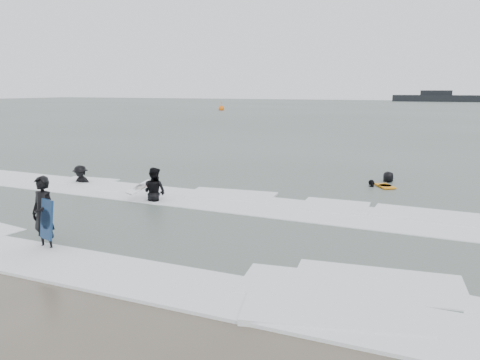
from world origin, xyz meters
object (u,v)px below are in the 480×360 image
at_px(surfer_centre, 46,249).
at_px(surfer_right_far, 388,183).
at_px(vessel_horizon, 436,98).
at_px(surfer_breaker, 81,185).
at_px(surfer_right_near, 372,188).
at_px(surfer_wading, 155,202).
at_px(buoy, 221,108).

distance_m(surfer_centre, surfer_right_far, 13.72).
distance_m(surfer_right_far, vessel_horizon, 136.39).
bearing_deg(vessel_horizon, surfer_breaker, -93.51).
bearing_deg(surfer_breaker, vessel_horizon, 83.42).
bearing_deg(surfer_right_near, surfer_right_far, -165.41).
bearing_deg(surfer_wading, surfer_breaker, -10.08).
height_order(surfer_centre, surfer_right_far, surfer_centre).
height_order(surfer_centre, vessel_horizon, vessel_horizon).
distance_m(buoy, vessel_horizon, 86.58).
distance_m(surfer_wading, surfer_breaker, 4.71).
bearing_deg(vessel_horizon, surfer_wading, -91.67).
xyz_separation_m(surfer_wading, buoy, (-29.01, 63.21, 0.42)).
bearing_deg(surfer_centre, surfer_wading, 97.58).
relative_size(surfer_wading, buoy, 1.09).
xyz_separation_m(surfer_right_near, vessel_horizon, (-2.36, 137.61, 1.27)).
xyz_separation_m(surfer_right_far, buoy, (-36.01, 56.39, 0.42)).
relative_size(surfer_centre, surfer_right_near, 1.25).
height_order(surfer_right_near, surfer_right_far, surfer_right_far).
height_order(surfer_wading, vessel_horizon, vessel_horizon).
xyz_separation_m(surfer_centre, surfer_right_far, (6.63, 12.01, 0.00)).
bearing_deg(surfer_breaker, surfer_right_far, 22.54).
distance_m(surfer_centre, buoy, 74.45).
distance_m(surfer_right_near, vessel_horizon, 137.63).
height_order(surfer_wading, surfer_breaker, surfer_wading).
bearing_deg(surfer_centre, surfer_breaker, 130.60).
relative_size(surfer_right_near, vessel_horizon, 0.06).
bearing_deg(surfer_right_near, surfer_wading, -14.20).
bearing_deg(surfer_right_near, surfer_centre, 5.58).
relative_size(surfer_breaker, vessel_horizon, 0.07).
bearing_deg(surfer_right_near, vessel_horizon, -143.67).
bearing_deg(surfer_right_far, vessel_horizon, -123.20).
bearing_deg(vessel_horizon, surfer_right_far, -88.81).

